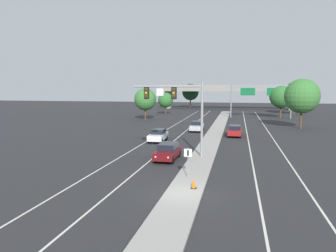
% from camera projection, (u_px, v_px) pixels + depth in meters
% --- Properties ---
extents(ground_plane, '(260.00, 260.00, 0.00)m').
position_uv_depth(ground_plane, '(183.00, 195.00, 20.90)').
color(ground_plane, '#28282B').
extents(median_island, '(2.40, 110.00, 0.15)m').
position_uv_depth(median_island, '(209.00, 145.00, 38.37)').
color(median_island, '#9E9B93').
rests_on(median_island, ground).
extents(lane_stripe_oncoming_center, '(0.14, 100.00, 0.01)m').
position_uv_depth(lane_stripe_oncoming_center, '(180.00, 136.00, 46.15)').
color(lane_stripe_oncoming_center, silver).
rests_on(lane_stripe_oncoming_center, ground).
extents(lane_stripe_receding_center, '(0.14, 100.00, 0.01)m').
position_uv_depth(lane_stripe_receding_center, '(248.00, 138.00, 44.19)').
color(lane_stripe_receding_center, silver).
rests_on(lane_stripe_receding_center, ground).
extents(edge_stripe_left, '(0.14, 100.00, 0.01)m').
position_uv_depth(edge_stripe_left, '(157.00, 135.00, 46.84)').
color(edge_stripe_left, silver).
rests_on(edge_stripe_left, ground).
extents(edge_stripe_right, '(0.14, 100.00, 0.01)m').
position_uv_depth(edge_stripe_right, '(273.00, 139.00, 43.50)').
color(edge_stripe_right, silver).
rests_on(edge_stripe_right, ground).
extents(overhead_signal_mast, '(7.04, 0.44, 7.20)m').
position_uv_depth(overhead_signal_mast, '(179.00, 103.00, 31.70)').
color(overhead_signal_mast, gray).
rests_on(overhead_signal_mast, median_island).
extents(median_sign_post, '(0.60, 0.10, 2.20)m').
position_uv_depth(median_sign_post, '(188.00, 158.00, 24.39)').
color(median_sign_post, gray).
rests_on(median_sign_post, median_island).
extents(car_oncoming_darkred, '(1.92, 4.51, 1.58)m').
position_uv_depth(car_oncoming_darkred, '(168.00, 151.00, 30.93)').
color(car_oncoming_darkred, '#5B0F14').
rests_on(car_oncoming_darkred, ground).
extents(car_oncoming_white, '(1.89, 4.50, 1.58)m').
position_uv_depth(car_oncoming_white, '(158.00, 135.00, 41.47)').
color(car_oncoming_white, silver).
rests_on(car_oncoming_white, ground).
extents(car_oncoming_silver, '(1.82, 4.47, 1.58)m').
position_uv_depth(car_oncoming_silver, '(197.00, 126.00, 51.22)').
color(car_oncoming_silver, '#B7B7BC').
rests_on(car_oncoming_silver, ground).
extents(car_receding_red, '(1.91, 4.51, 1.58)m').
position_uv_depth(car_receding_red, '(235.00, 131.00, 45.83)').
color(car_receding_red, maroon).
rests_on(car_receding_red, ground).
extents(traffic_cone_median_nose, '(0.36, 0.36, 0.74)m').
position_uv_depth(traffic_cone_median_nose, '(194.00, 183.00, 21.75)').
color(traffic_cone_median_nose, black).
rests_on(traffic_cone_median_nose, median_island).
extents(highway_sign_gantry, '(13.28, 0.42, 7.50)m').
position_uv_depth(highway_sign_gantry, '(261.00, 90.00, 72.70)').
color(highway_sign_gantry, gray).
rests_on(highway_sign_gantry, ground).
extents(overpass_bridge, '(42.40, 6.40, 7.65)m').
position_uv_depth(overpass_bridge, '(228.00, 91.00, 102.67)').
color(overpass_bridge, gray).
rests_on(overpass_bridge, ground).
extents(tree_far_left_c, '(4.60, 4.60, 6.65)m').
position_uv_depth(tree_far_left_c, '(145.00, 99.00, 68.35)').
color(tree_far_left_c, '#4C3823').
rests_on(tree_far_left_c, ground).
extents(tree_far_right_a, '(5.68, 5.68, 8.21)m').
position_uv_depth(tree_far_right_a, '(295.00, 93.00, 81.94)').
color(tree_far_right_a, '#4C3823').
rests_on(tree_far_right_a, ground).
extents(tree_far_right_c, '(5.72, 5.72, 8.28)m').
position_uv_depth(tree_far_right_c, '(302.00, 96.00, 53.77)').
color(tree_far_right_c, '#4C3823').
rests_on(tree_far_right_c, ground).
extents(tree_far_left_a, '(3.83, 3.83, 5.54)m').
position_uv_depth(tree_far_left_a, '(166.00, 100.00, 83.07)').
color(tree_far_left_a, '#4C3823').
rests_on(tree_far_left_a, ground).
extents(tree_far_left_b, '(5.58, 5.58, 8.07)m').
position_uv_depth(tree_far_left_b, '(190.00, 92.00, 110.25)').
color(tree_far_left_b, '#4C3823').
rests_on(tree_far_left_b, ground).
extents(tree_far_right_b, '(5.11, 5.11, 7.39)m').
position_uv_depth(tree_far_right_b, '(281.00, 97.00, 72.55)').
color(tree_far_right_b, '#4C3823').
rests_on(tree_far_right_b, ground).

